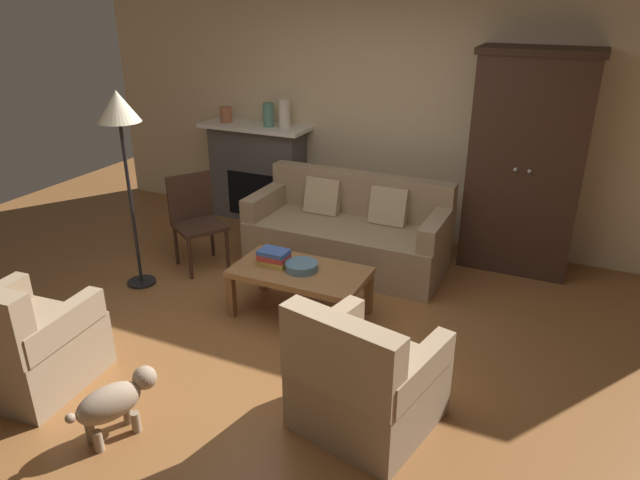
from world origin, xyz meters
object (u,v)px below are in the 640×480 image
at_px(mantel_vase_jade, 268,115).
at_px(mantel_vase_cream, 284,114).
at_px(armchair_near_right, 364,382).
at_px(coffee_table, 300,276).
at_px(mantel_vase_terracotta, 226,114).
at_px(armchair_near_left, 23,345).
at_px(dog, 114,401).
at_px(fruit_bowl, 302,266).
at_px(book_stack, 274,257).
at_px(floor_lamp, 119,119).
at_px(side_chair_wooden, 196,215).
at_px(armoire, 526,163).
at_px(fireplace, 258,172).
at_px(couch, 349,233).

height_order(mantel_vase_jade, mantel_vase_cream, mantel_vase_cream).
xyz_separation_m(mantel_vase_cream, armchair_near_right, (2.05, -2.86, -0.96)).
height_order(coffee_table, mantel_vase_terracotta, mantel_vase_terracotta).
bearing_deg(mantel_vase_jade, armchair_near_left, -89.83).
xyz_separation_m(coffee_table, mantel_vase_cream, (-1.09, 1.82, 0.91)).
xyz_separation_m(armchair_near_right, dog, (-1.33, -0.71, -0.07)).
relative_size(mantel_vase_terracotta, dog, 0.32).
height_order(fruit_bowl, mantel_vase_jade, mantel_vase_jade).
height_order(fruit_bowl, armchair_near_left, armchair_near_left).
distance_m(book_stack, mantel_vase_jade, 2.24).
bearing_deg(armchair_near_left, book_stack, 57.43).
bearing_deg(fruit_bowl, coffee_table, -170.24).
bearing_deg(mantel_vase_terracotta, floor_lamp, -82.71).
bearing_deg(armchair_near_right, mantel_vase_jade, 128.21).
bearing_deg(armchair_near_left, dog, -7.61).
distance_m(coffee_table, side_chair_wooden, 1.45).
bearing_deg(mantel_vase_jade, mantel_vase_cream, 0.00).
bearing_deg(armchair_near_right, coffee_table, 132.75).
distance_m(fruit_bowl, side_chair_wooden, 1.46).
bearing_deg(armchair_near_left, armoire, 50.84).
distance_m(book_stack, armchair_near_left, 1.94).
bearing_deg(armchair_near_left, mantel_vase_terracotta, 99.40).
xyz_separation_m(mantel_vase_jade, armchair_near_right, (2.25, -2.86, -0.94)).
bearing_deg(mantel_vase_cream, fireplace, 177.30).
xyz_separation_m(mantel_vase_jade, side_chair_wooden, (-0.08, -1.35, -0.74)).
height_order(mantel_vase_terracotta, armchair_near_left, mantel_vase_terracotta).
relative_size(mantel_vase_cream, floor_lamp, 0.18).
height_order(couch, side_chair_wooden, side_chair_wooden).
relative_size(armoire, mantel_vase_cream, 6.58).
distance_m(armchair_near_left, side_chair_wooden, 2.11).
distance_m(book_stack, dog, 1.77).
height_order(fruit_bowl, floor_lamp, floor_lamp).
bearing_deg(armchair_near_right, book_stack, 139.10).
relative_size(couch, armchair_near_right, 2.10).
relative_size(fruit_bowl, side_chair_wooden, 0.30).
xyz_separation_m(fireplace, fruit_bowl, (1.48, -1.83, -0.12)).
bearing_deg(mantel_vase_terracotta, fruit_bowl, -44.27).
height_order(book_stack, mantel_vase_terracotta, mantel_vase_terracotta).
height_order(mantel_vase_cream, armchair_near_right, mantel_vase_cream).
bearing_deg(side_chair_wooden, mantel_vase_terracotta, 109.68).
height_order(armoire, book_stack, armoire).
bearing_deg(mantel_vase_terracotta, mantel_vase_cream, 0.00).
distance_m(armchair_near_right, floor_lamp, 2.98).
bearing_deg(armchair_near_left, mantel_vase_jade, 90.17).
xyz_separation_m(book_stack, floor_lamp, (-1.36, -0.12, 1.05)).
xyz_separation_m(mantel_vase_terracotta, mantel_vase_jade, (0.56, 0.00, 0.04)).
distance_m(armoire, couch, 1.79).
xyz_separation_m(couch, dog, (-0.36, -2.85, -0.07)).
relative_size(couch, fruit_bowl, 7.18).
bearing_deg(side_chair_wooden, mantel_vase_jade, 86.71).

